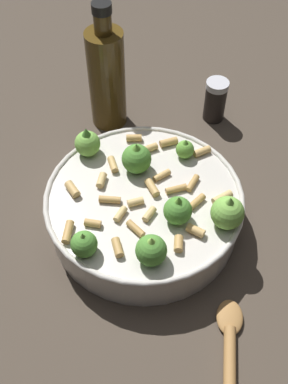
{
  "coord_description": "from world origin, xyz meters",
  "views": [
    {
      "loc": [
        0.09,
        0.43,
        0.61
      ],
      "look_at": [
        0.0,
        0.0,
        0.08
      ],
      "focal_mm": 44.6,
      "sensor_mm": 36.0,
      "label": 1
    }
  ],
  "objects_px": {
    "pepper_shaker": "(215,100)",
    "olive_oil_bottle": "(107,77)",
    "wooden_spoon": "(230,364)",
    "cooking_pan": "(145,207)"
  },
  "relations": [
    {
      "from": "pepper_shaker",
      "to": "olive_oil_bottle",
      "type": "height_order",
      "value": "olive_oil_bottle"
    },
    {
      "from": "pepper_shaker",
      "to": "olive_oil_bottle",
      "type": "relative_size",
      "value": 0.35
    },
    {
      "from": "wooden_spoon",
      "to": "cooking_pan",
      "type": "bearing_deg",
      "value": -76.19
    },
    {
      "from": "olive_oil_bottle",
      "to": "cooking_pan",
      "type": "bearing_deg",
      "value": 93.68
    },
    {
      "from": "olive_oil_bottle",
      "to": "wooden_spoon",
      "type": "relative_size",
      "value": 1.15
    },
    {
      "from": "cooking_pan",
      "to": "pepper_shaker",
      "type": "distance_m",
      "value": 0.28
    },
    {
      "from": "cooking_pan",
      "to": "pepper_shaker",
      "type": "bearing_deg",
      "value": -129.47
    },
    {
      "from": "cooking_pan",
      "to": "pepper_shaker",
      "type": "relative_size",
      "value": 3.59
    },
    {
      "from": "pepper_shaker",
      "to": "olive_oil_bottle",
      "type": "distance_m",
      "value": 0.2
    },
    {
      "from": "olive_oil_bottle",
      "to": "wooden_spoon",
      "type": "distance_m",
      "value": 0.5
    }
  ]
}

